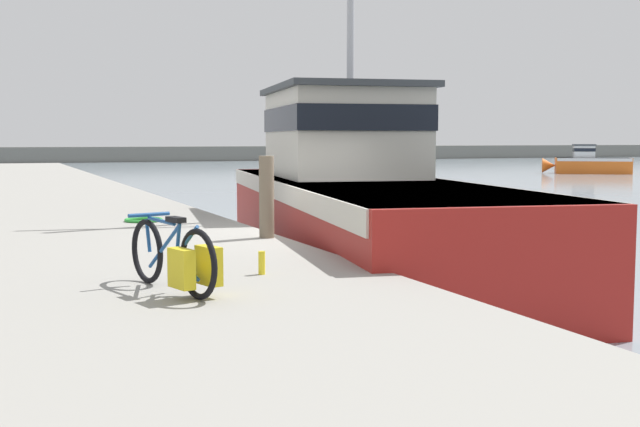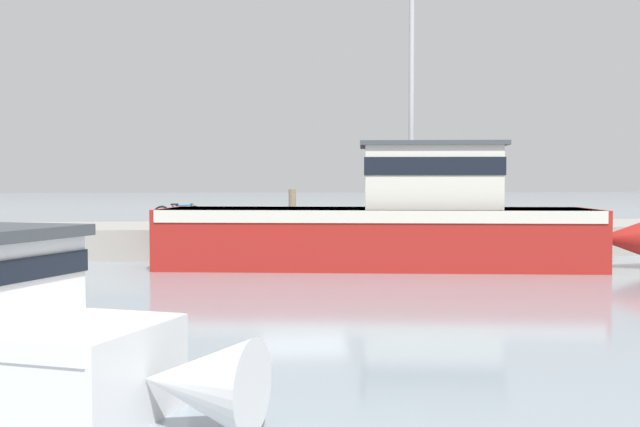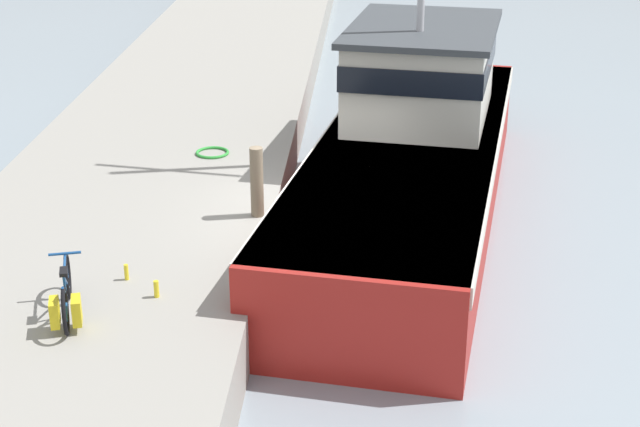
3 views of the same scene
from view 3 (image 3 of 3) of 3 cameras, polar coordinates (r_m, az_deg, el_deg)
ground_plane at (r=17.11m, az=0.46°, el=-2.75°), size 320.00×320.00×0.00m
dock_pier at (r=17.44m, az=-11.44°, el=-1.04°), size 5.36×80.00×0.93m
fishing_boat_main at (r=19.00m, az=5.47°, el=3.96°), size 5.18×14.23×9.37m
bicycle_touring at (r=13.58m, az=-14.56°, el=-4.78°), size 0.69×1.66×0.72m
mooring_post at (r=16.37m, az=-3.70°, el=1.84°), size 0.22×0.22×1.21m
hose_coil at (r=19.61m, az=-6.28°, el=3.55°), size 0.67×0.67×0.06m
water_bottle_on_curb at (r=14.59m, az=-11.20°, el=-3.36°), size 0.06×0.06×0.24m
water_bottle_by_bike at (r=14.01m, az=-9.50°, el=-4.35°), size 0.07×0.07×0.25m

